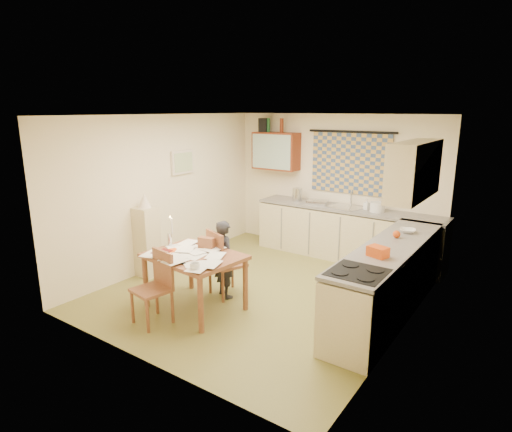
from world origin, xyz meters
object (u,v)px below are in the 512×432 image
Objects in this scene: counter_back at (347,234)px; shelf_stand at (147,242)px; counter_right at (389,280)px; dining_table at (195,281)px; person at (225,259)px; stove at (355,312)px; chair_far at (227,275)px.

counter_back is 2.98× the size of shelf_stand.
counter_back is 2.10m from counter_right.
dining_table is 1.16× the size of person.
dining_table is 1.15× the size of shelf_stand.
shelf_stand reaches higher than counter_right.
shelf_stand is at bearing 26.28° from person.
stove is at bearing -165.70° from person.
counter_right is at bearing 90.00° from stove.
chair_far is at bearing 4.92° from shelf_stand.
person reaches higher than counter_right.
chair_far is at bearing -65.33° from person.
chair_far is (-0.77, -2.41, -0.15)m from counter_back.
dining_table is 1.33× the size of chair_far.
stove is (0.00, -1.11, 0.01)m from counter_right.
stove reaches higher than dining_table.
stove reaches higher than counter_back.
person is at bearing 171.39° from stove.
shelf_stand reaches higher than counter_back.
counter_back is 3.09m from dining_table.
counter_back is 3.57× the size of stove.
person reaches higher than stove.
shelf_stand is at bearing -131.59° from counter_back.
shelf_stand is at bearing 176.39° from stove.
shelf_stand is at bearing -165.97° from counter_right.
shelf_stand reaches higher than dining_table.
stove is 0.84× the size of person.
chair_far is at bearing -159.75° from counter_right.
person is (-2.05, 0.31, 0.09)m from stove.
stove is 2.14m from dining_table.
counter_right is 3.08× the size of chair_far.
dining_table is 0.55m from person.
chair_far is (-2.05, 0.35, -0.16)m from stove.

